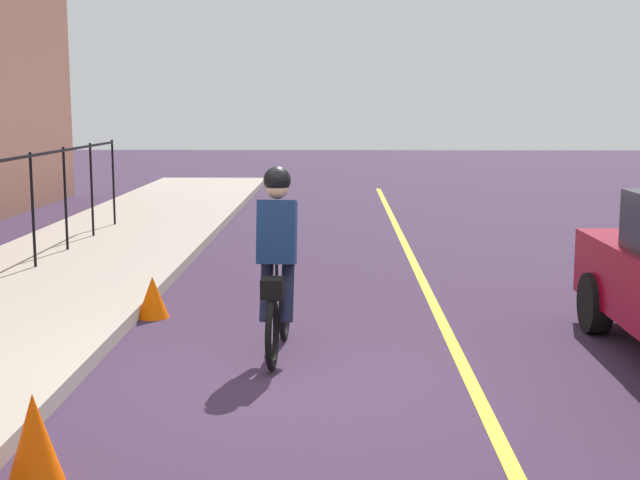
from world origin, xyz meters
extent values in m
plane|color=#34233A|center=(0.00, 0.00, 0.00)|extent=(80.00, 80.00, 0.00)
cube|color=yellow|center=(0.00, -1.60, 0.00)|extent=(36.00, 0.12, 0.01)
cylinder|color=black|center=(4.71, 3.80, 0.95)|extent=(0.04, 0.04, 1.60)
cylinder|color=black|center=(6.19, 3.80, 0.95)|extent=(0.04, 0.04, 1.60)
cylinder|color=black|center=(7.68, 3.80, 0.95)|extent=(0.04, 0.04, 1.60)
cylinder|color=black|center=(9.16, 3.80, 0.95)|extent=(0.04, 0.04, 1.60)
torus|color=black|center=(1.46, 0.11, 0.33)|extent=(0.66, 0.09, 0.66)
torus|color=black|center=(0.41, 0.16, 0.33)|extent=(0.66, 0.09, 0.66)
cube|color=black|center=(0.94, 0.13, 0.58)|extent=(0.93, 0.08, 0.24)
cylinder|color=black|center=(0.79, 0.14, 0.73)|extent=(0.03, 0.03, 0.35)
cube|color=#11264D|center=(0.84, 0.14, 1.21)|extent=(0.36, 0.38, 0.63)
sphere|color=tan|center=(0.89, 0.14, 1.62)|extent=(0.22, 0.22, 0.22)
sphere|color=black|center=(0.89, 0.14, 1.70)|extent=(0.26, 0.26, 0.26)
cylinder|color=#191E38|center=(0.82, 0.24, 0.68)|extent=(0.34, 0.14, 0.65)
cylinder|color=#191E38|center=(0.81, 0.04, 0.68)|extent=(0.34, 0.14, 0.65)
cube|color=black|center=(0.46, 0.16, 0.75)|extent=(0.25, 0.21, 0.18)
cylinder|color=black|center=(1.80, -3.16, 0.32)|extent=(0.64, 0.22, 0.64)
cone|color=#FB5700|center=(2.38, 1.66, 0.24)|extent=(0.36, 0.36, 0.48)
cone|color=#FC5302|center=(-2.06, 1.49, 0.30)|extent=(0.36, 0.36, 0.59)
camera|label=1|loc=(-7.38, -0.43, 2.39)|focal=49.62mm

